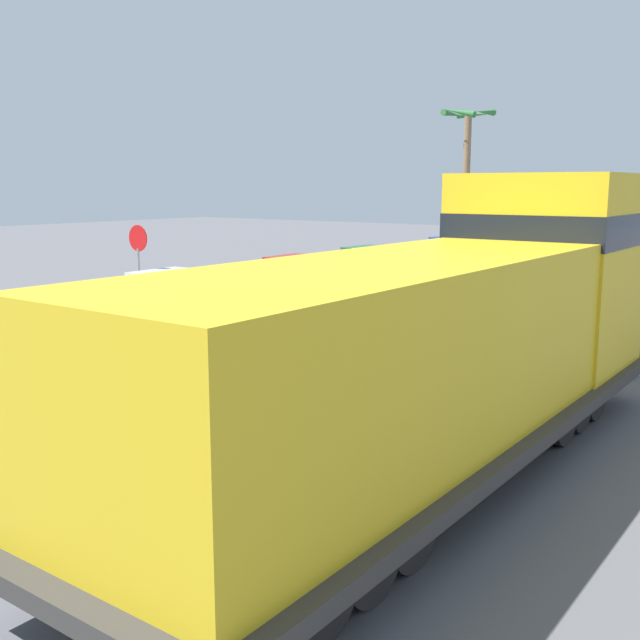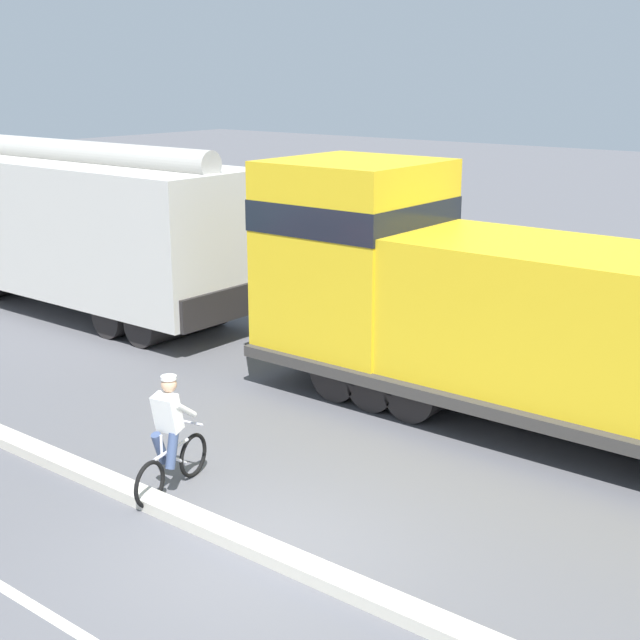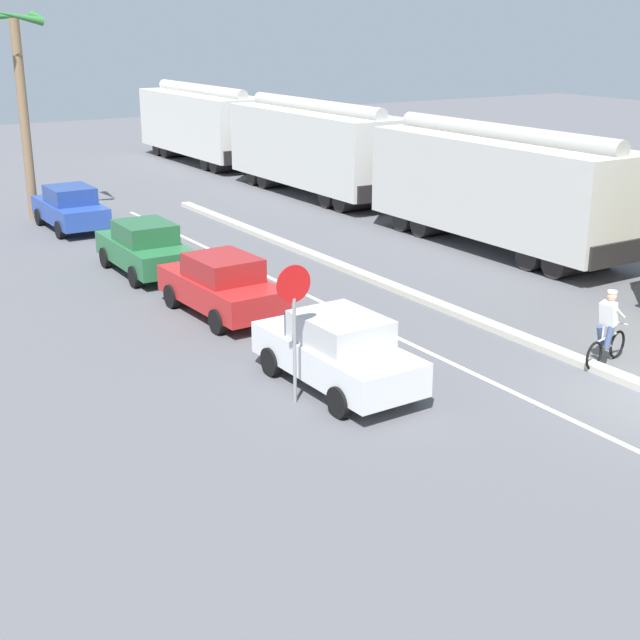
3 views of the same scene
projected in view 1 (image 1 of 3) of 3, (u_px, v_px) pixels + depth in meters
ground_plane at (200, 387)px, 15.02m from camera, size 120.00×120.00×0.00m
median_curb at (363, 336)px, 19.77m from camera, size 0.36×36.00×0.16m
lane_stripe at (292, 329)px, 21.18m from camera, size 0.14×36.00×0.01m
locomotive at (456, 340)px, 10.79m from camera, size 3.10×11.61×4.20m
parked_car_white at (173, 299)px, 21.37m from camera, size 1.91×4.24×1.62m
parked_car_red at (299, 279)px, 25.82m from camera, size 1.95×4.26×1.62m
parked_car_green at (371, 267)px, 29.83m from camera, size 1.89×4.23×1.62m
parked_car_blue at (453, 254)px, 35.61m from camera, size 1.84×4.20×1.62m
cyclist at (286, 334)px, 16.29m from camera, size 1.68×0.55×1.71m
stop_sign at (139, 255)px, 21.67m from camera, size 0.76×0.08×2.88m
palm_tree_near at (467, 158)px, 37.28m from camera, size 2.19×2.28×7.86m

